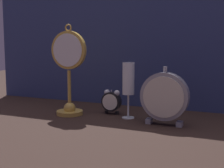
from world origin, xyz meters
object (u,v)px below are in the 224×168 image
object	(u,v)px
pocket_watch_on_stand	(69,74)
mantel_clock_silver	(164,97)
alarm_clock_twin_bell	(111,101)
champagne_flute	(128,82)

from	to	relation	value
pocket_watch_on_stand	mantel_clock_silver	bearing A→B (deg)	-0.89
alarm_clock_twin_bell	mantel_clock_silver	size ratio (longest dim) A/B	0.48
pocket_watch_on_stand	mantel_clock_silver	distance (m)	0.40
mantel_clock_silver	champagne_flute	world-z (taller)	champagne_flute
alarm_clock_twin_bell	pocket_watch_on_stand	bearing A→B (deg)	-151.92
pocket_watch_on_stand	alarm_clock_twin_bell	distance (m)	0.21
pocket_watch_on_stand	champagne_flute	world-z (taller)	pocket_watch_on_stand
pocket_watch_on_stand	champagne_flute	bearing A→B (deg)	9.34
pocket_watch_on_stand	champagne_flute	size ratio (longest dim) A/B	1.68
pocket_watch_on_stand	champagne_flute	xyz separation A→B (m)	(0.24, 0.04, -0.02)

